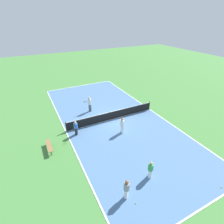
{
  "coord_description": "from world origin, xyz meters",
  "views": [
    {
      "loc": [
        7.19,
        14.26,
        9.89
      ],
      "look_at": [
        0.0,
        0.0,
        0.9
      ],
      "focal_mm": 28.0,
      "sensor_mm": 36.0,
      "label": 1
    }
  ],
  "objects_px": {
    "player_far_white": "(90,103)",
    "player_near_blue": "(76,127)",
    "player_far_green": "(150,169)",
    "tennis_ball_near_net": "(222,187)",
    "player_near_white": "(122,125)",
    "tennis_ball_right_alley": "(127,121)",
    "bench": "(49,146)",
    "tennis_ball_far_baseline": "(98,94)",
    "tennis_net": "(112,115)",
    "tennis_ball_left_sideline": "(136,203)",
    "player_baseline_gray": "(127,188)"
  },
  "relations": [
    {
      "from": "tennis_ball_left_sideline",
      "to": "tennis_net",
      "type": "bearing_deg",
      "value": -108.27
    },
    {
      "from": "tennis_net",
      "to": "bench",
      "type": "distance_m",
      "value": 7.06
    },
    {
      "from": "tennis_net",
      "to": "tennis_ball_near_net",
      "type": "relative_size",
      "value": 145.36
    },
    {
      "from": "player_baseline_gray",
      "to": "tennis_ball_left_sideline",
      "type": "height_order",
      "value": "player_baseline_gray"
    },
    {
      "from": "player_near_blue",
      "to": "tennis_ball_far_baseline",
      "type": "relative_size",
      "value": 20.89
    },
    {
      "from": "player_baseline_gray",
      "to": "tennis_ball_left_sideline",
      "type": "distance_m",
      "value": 1.07
    },
    {
      "from": "tennis_net",
      "to": "tennis_ball_near_net",
      "type": "height_order",
      "value": "tennis_net"
    },
    {
      "from": "bench",
      "to": "player_near_blue",
      "type": "xyz_separation_m",
      "value": [
        -2.59,
        -1.0,
        0.43
      ]
    },
    {
      "from": "bench",
      "to": "tennis_ball_near_net",
      "type": "height_order",
      "value": "bench"
    },
    {
      "from": "player_near_blue",
      "to": "tennis_ball_right_alley",
      "type": "relative_size",
      "value": 20.89
    },
    {
      "from": "bench",
      "to": "player_far_white",
      "type": "bearing_deg",
      "value": 131.27
    },
    {
      "from": "tennis_net",
      "to": "player_near_blue",
      "type": "xyz_separation_m",
      "value": [
        4.2,
        0.94,
        0.29
      ]
    },
    {
      "from": "bench",
      "to": "player_far_white",
      "type": "distance_m",
      "value": 7.1
    },
    {
      "from": "player_near_white",
      "to": "player_far_green",
      "type": "xyz_separation_m",
      "value": [
        0.87,
        5.38,
        -0.13
      ]
    },
    {
      "from": "tennis_net",
      "to": "bench",
      "type": "height_order",
      "value": "tennis_net"
    },
    {
      "from": "player_near_blue",
      "to": "bench",
      "type": "bearing_deg",
      "value": -40.36
    },
    {
      "from": "player_far_white",
      "to": "tennis_ball_near_net",
      "type": "height_order",
      "value": "player_far_white"
    },
    {
      "from": "player_near_white",
      "to": "tennis_ball_far_baseline",
      "type": "bearing_deg",
      "value": -173.18
    },
    {
      "from": "player_far_white",
      "to": "player_near_blue",
      "type": "height_order",
      "value": "player_far_white"
    },
    {
      "from": "tennis_ball_right_alley",
      "to": "tennis_ball_far_baseline",
      "type": "height_order",
      "value": "same"
    },
    {
      "from": "tennis_net",
      "to": "tennis_ball_far_baseline",
      "type": "bearing_deg",
      "value": -100.28
    },
    {
      "from": "player_baseline_gray",
      "to": "tennis_ball_right_alley",
      "type": "bearing_deg",
      "value": 19.21
    },
    {
      "from": "player_far_green",
      "to": "player_far_white",
      "type": "bearing_deg",
      "value": -148.74
    },
    {
      "from": "player_near_blue",
      "to": "tennis_ball_near_net",
      "type": "distance_m",
      "value": 11.97
    },
    {
      "from": "player_far_white",
      "to": "tennis_ball_near_net",
      "type": "relative_size",
      "value": 25.71
    },
    {
      "from": "tennis_net",
      "to": "player_far_green",
      "type": "relative_size",
      "value": 7.1
    },
    {
      "from": "tennis_net",
      "to": "player_near_white",
      "type": "xyz_separation_m",
      "value": [
        0.26,
        2.6,
        0.4
      ]
    },
    {
      "from": "player_far_green",
      "to": "player_baseline_gray",
      "type": "height_order",
      "value": "player_baseline_gray"
    },
    {
      "from": "player_far_green",
      "to": "tennis_ball_near_net",
      "type": "xyz_separation_m",
      "value": [
        -3.67,
        2.82,
        -0.74
      ]
    },
    {
      "from": "bench",
      "to": "tennis_ball_far_baseline",
      "type": "distance_m",
      "value": 12.01
    },
    {
      "from": "tennis_ball_right_alley",
      "to": "bench",
      "type": "bearing_deg",
      "value": 6.34
    },
    {
      "from": "player_far_white",
      "to": "tennis_ball_right_alley",
      "type": "bearing_deg",
      "value": 121.47
    },
    {
      "from": "tennis_net",
      "to": "player_baseline_gray",
      "type": "height_order",
      "value": "player_baseline_gray"
    },
    {
      "from": "bench",
      "to": "player_far_green",
      "type": "distance_m",
      "value": 8.29
    },
    {
      "from": "player_far_white",
      "to": "tennis_ball_near_net",
      "type": "distance_m",
      "value": 14.14
    },
    {
      "from": "player_near_blue",
      "to": "tennis_ball_near_net",
      "type": "relative_size",
      "value": 20.89
    },
    {
      "from": "tennis_net",
      "to": "player_near_white",
      "type": "height_order",
      "value": "player_near_white"
    },
    {
      "from": "player_far_white",
      "to": "player_far_green",
      "type": "bearing_deg",
      "value": 87.38
    },
    {
      "from": "player_far_white",
      "to": "player_near_blue",
      "type": "xyz_separation_m",
      "value": [
        2.72,
        3.67,
        -0.21
      ]
    },
    {
      "from": "player_near_blue",
      "to": "player_far_white",
      "type": "bearing_deg",
      "value": 172.04
    },
    {
      "from": "player_far_white",
      "to": "tennis_ball_far_baseline",
      "type": "relative_size",
      "value": 25.71
    },
    {
      "from": "tennis_net",
      "to": "bench",
      "type": "relative_size",
      "value": 5.6
    },
    {
      "from": "tennis_ball_near_net",
      "to": "tennis_ball_left_sideline",
      "type": "height_order",
      "value": "same"
    },
    {
      "from": "player_baseline_gray",
      "to": "player_near_white",
      "type": "bearing_deg",
      "value": 23.3
    },
    {
      "from": "tennis_net",
      "to": "player_far_white",
      "type": "distance_m",
      "value": 3.14
    },
    {
      "from": "player_near_white",
      "to": "tennis_ball_right_alley",
      "type": "xyz_separation_m",
      "value": [
        -1.52,
        -1.55,
        -0.88
      ]
    },
    {
      "from": "player_far_white",
      "to": "tennis_ball_right_alley",
      "type": "xyz_separation_m",
      "value": [
        -2.74,
        3.77,
        -0.98
      ]
    },
    {
      "from": "player_far_white",
      "to": "tennis_ball_near_net",
      "type": "bearing_deg",
      "value": 102.08
    },
    {
      "from": "bench",
      "to": "tennis_ball_left_sideline",
      "type": "relative_size",
      "value": 25.97
    },
    {
      "from": "player_near_white",
      "to": "player_near_blue",
      "type": "distance_m",
      "value": 4.28
    }
  ]
}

